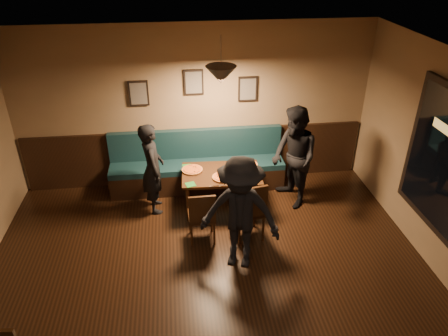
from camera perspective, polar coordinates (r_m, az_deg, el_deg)
name	(u,v)px	position (r m, az deg, el deg)	size (l,w,h in m)	color
floor	(218,336)	(5.14, -0.86, -21.77)	(7.00, 7.00, 0.00)	black
ceiling	(215,102)	(3.43, -1.21, 8.93)	(7.00, 7.00, 0.00)	silver
wall_back	(194,107)	(7.19, -4.02, 8.18)	(6.00, 6.00, 0.00)	#8C704F
wainscot	(196,155)	(7.54, -3.77, 1.71)	(5.88, 0.06, 1.00)	black
booth_bench	(197,163)	(7.30, -3.63, 0.74)	(3.00, 0.60, 1.00)	#0F232D
picture_left	(139,93)	(7.08, -11.49, 9.89)	(0.32, 0.04, 0.42)	black
picture_center	(194,82)	(7.02, -4.14, 11.52)	(0.32, 0.04, 0.42)	black
picture_right	(248,89)	(7.16, 3.24, 10.66)	(0.32, 0.04, 0.42)	black
pendant_lamp	(221,75)	(6.01, -0.42, 12.51)	(0.44, 0.44, 0.25)	black
dining_table	(221,191)	(6.82, -0.36, -3.08)	(1.24, 0.80, 0.66)	black
chair_near_left	(202,215)	(6.11, -3.06, -6.36)	(0.38, 0.38, 0.86)	#311C0D
chair_near_right	(247,209)	(6.14, 3.19, -5.58)	(0.43, 0.43, 0.97)	black
diner_left	(153,169)	(6.68, -9.66, -0.07)	(0.55, 0.36, 1.51)	black
diner_right	(294,158)	(6.81, 9.47, 1.37)	(0.82, 0.64, 1.69)	black
diner_front	(240,214)	(5.47, 2.19, -6.24)	(1.05, 0.60, 1.63)	black
pizza_a	(192,170)	(6.72, -4.33, -0.23)	(0.33, 0.33, 0.04)	orange
pizza_b	(223,177)	(6.50, -0.19, -1.25)	(0.32, 0.32, 0.04)	#C56C25
pizza_c	(248,165)	(6.86, 3.22, 0.46)	(0.33, 0.33, 0.04)	orange
soda_glass	(261,174)	(6.48, 5.02, -0.88)	(0.07, 0.07, 0.15)	black
tabasco_bottle	(258,170)	(6.64, 4.68, -0.27)	(0.03, 0.03, 0.12)	#A21705
napkin_a	(187,166)	(6.86, -5.05, 0.24)	(0.14, 0.14, 0.01)	#1B6722
napkin_b	(190,184)	(6.37, -4.56, -2.24)	(0.15, 0.15, 0.01)	#1C6A22
cutlery_set	(220,186)	(6.32, -0.53, -2.40)	(0.02, 0.17, 0.00)	silver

